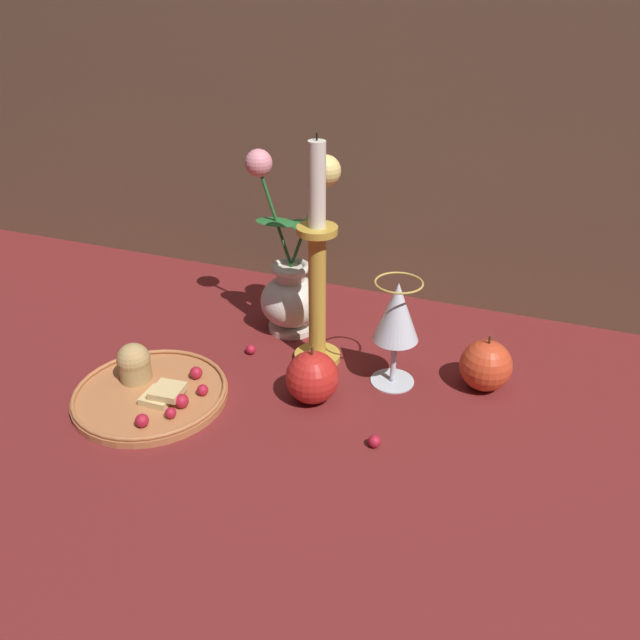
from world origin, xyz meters
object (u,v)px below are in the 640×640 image
Objects in this scene: apple_near_glass at (486,365)px; plate_with_pastries at (149,388)px; vase at (292,281)px; apple_beside_vase at (312,377)px; wine_glass at (397,316)px; candlestick at (316,275)px.

plate_with_pastries is at bearing -156.52° from apple_near_glass.
vase is 0.21m from apple_beside_vase.
plate_with_pastries is at bearing -160.96° from apple_beside_vase.
apple_near_glass is at bearing 14.63° from wine_glass.
plate_with_pastries is 0.36m from wine_glass.
plate_with_pastries is 0.23m from apple_beside_vase.
candlestick is (0.19, 0.17, 0.13)m from plate_with_pastries.
candlestick is at bearing 108.01° from apple_beside_vase.
plate_with_pastries is 1.33× the size of wine_glass.
candlestick is at bearing -176.55° from apple_near_glass.
plate_with_pastries is 0.48m from apple_near_glass.
plate_with_pastries is at bearing -153.23° from wine_glass.
vase is at bearing 120.75° from apple_beside_vase.
vase is 1.83× the size of wine_glass.
apple_beside_vase is (0.03, -0.10, -0.11)m from candlestick.
apple_near_glass is at bearing 23.48° from plate_with_pastries.
plate_with_pastries is 0.29m from candlestick.
candlestick is 4.00× the size of apple_near_glass.
wine_glass is at bearing 26.77° from plate_with_pastries.
vase is 1.38× the size of plate_with_pastries.
vase is 0.86× the size of candlestick.
wine_glass is at bearing 41.17° from apple_beside_vase.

